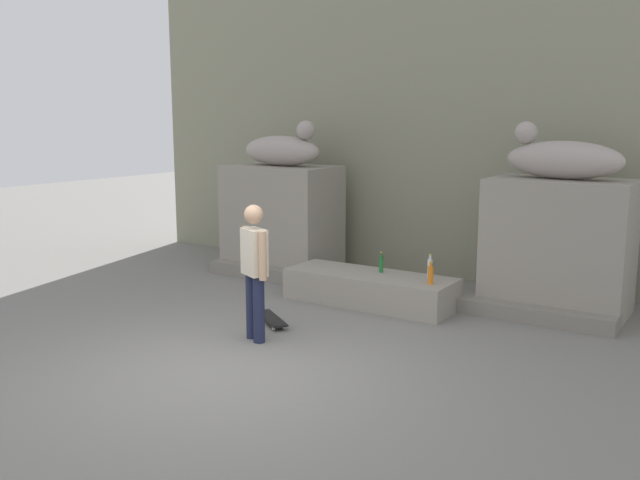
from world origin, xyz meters
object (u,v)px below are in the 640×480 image
object	(u,v)px
statue_reclining_right	(561,158)
statue_reclining_left	(283,149)
skater	(254,266)
skateboard	(271,319)
bottle_orange	(431,275)
bottle_clear	(430,267)
bottle_green	(381,264)

from	to	relation	value
statue_reclining_right	statue_reclining_left	bearing A→B (deg)	6.53
statue_reclining_left	skater	size ratio (longest dim) A/B	0.98
skater	skateboard	bearing A→B (deg)	-43.08
statue_reclining_left	skateboard	world-z (taller)	statue_reclining_left
statue_reclining_left	skater	xyz separation A→B (m)	(1.96, -3.29, -1.22)
bottle_orange	bottle_clear	distance (m)	0.42
statue_reclining_right	skateboard	size ratio (longest dim) A/B	2.15
skateboard	statue_reclining_right	bearing A→B (deg)	-103.18
statue_reclining_left	bottle_orange	world-z (taller)	statue_reclining_left
skater	skateboard	world-z (taller)	skater
statue_reclining_left	statue_reclining_right	size ratio (longest dim) A/B	0.99
skater	statue_reclining_left	bearing A→B (deg)	-33.53
bottle_orange	skateboard	bearing A→B (deg)	-138.30
skater	bottle_clear	xyz separation A→B (m)	(1.19, 2.48, -0.33)
skater	bottle_green	size ratio (longest dim) A/B	5.45
statue_reclining_left	bottle_orange	size ratio (longest dim) A/B	5.19
statue_reclining_left	bottle_clear	bearing A→B (deg)	-9.85
skateboard	bottle_clear	xyz separation A→B (m)	(1.44, 1.82, 0.53)
skater	bottle_orange	world-z (taller)	skater
skateboard	bottle_green	distance (m)	1.92
skater	skateboard	xyz separation A→B (m)	(-0.25, 0.66, -0.86)
bottle_orange	skater	bearing A→B (deg)	-123.04
statue_reclining_right	bottle_green	size ratio (longest dim) A/B	5.40
skater	bottle_orange	xyz separation A→B (m)	(1.37, 2.10, -0.34)
skateboard	bottle_green	world-z (taller)	bottle_green
bottle_clear	skateboard	bearing A→B (deg)	-128.41
skateboard	bottle_green	size ratio (longest dim) A/B	2.51
statue_reclining_right	skater	world-z (taller)	statue_reclining_right
skater	skateboard	distance (m)	1.11
skateboard	bottle_orange	world-z (taller)	bottle_orange
statue_reclining_right	skater	xyz separation A→B (m)	(-2.70, -3.30, -1.22)
bottle_orange	bottle_green	size ratio (longest dim) A/B	1.03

